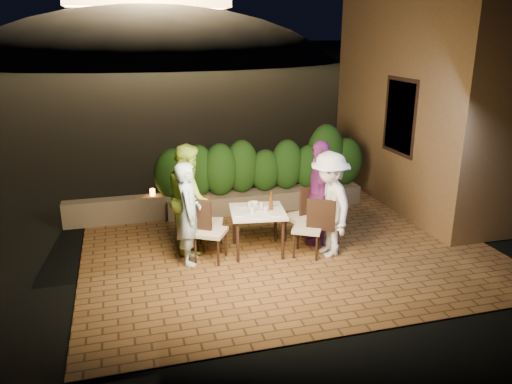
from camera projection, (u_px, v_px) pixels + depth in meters
name	position (u px, v px, depth m)	size (l,w,h in m)	color
ground	(292.00, 254.00, 8.60)	(400.00, 400.00, 0.00)	black
terrace_floor	(283.00, 246.00, 9.07)	(7.00, 6.00, 0.15)	brown
building_wall	(423.00, 88.00, 10.57)	(1.60, 5.00, 5.00)	brown
window_pane	(401.00, 117.00, 10.07)	(0.08, 1.00, 1.40)	black
window_frame	(401.00, 117.00, 10.07)	(0.06, 1.15, 1.55)	black
planter	(265.00, 200.00, 10.69)	(4.20, 0.55, 0.40)	brown
hedge	(265.00, 166.00, 10.46)	(4.00, 0.70, 1.10)	#193A0F
parapet	(121.00, 210.00, 9.92)	(2.20, 0.30, 0.50)	brown
hill	(154.00, 93.00, 65.37)	(52.00, 40.00, 22.00)	black
dining_table	(258.00, 231.00, 8.55)	(0.91, 0.91, 0.75)	white
plate_nw	(240.00, 215.00, 8.23)	(0.19, 0.19, 0.01)	white
plate_sw	(242.00, 206.00, 8.64)	(0.20, 0.20, 0.01)	white
plate_ne	(276.00, 215.00, 8.24)	(0.21, 0.21, 0.01)	white
plate_se	(272.00, 205.00, 8.68)	(0.21, 0.21, 0.01)	white
plate_centre	(258.00, 210.00, 8.46)	(0.19, 0.19, 0.01)	white
plate_front	(262.00, 217.00, 8.12)	(0.20, 0.20, 0.01)	white
glass_nw	(252.00, 210.00, 8.29)	(0.07, 0.07, 0.12)	silver
glass_sw	(250.00, 204.00, 8.59)	(0.06, 0.06, 0.10)	silver
glass_ne	(266.00, 209.00, 8.34)	(0.06, 0.06, 0.11)	silver
glass_se	(261.00, 205.00, 8.56)	(0.06, 0.06, 0.10)	silver
beer_bottle	(271.00, 201.00, 8.43)	(0.06, 0.06, 0.33)	#4C2F0C
bowl	(254.00, 203.00, 8.74)	(0.16, 0.16, 0.04)	white
chair_left_front	(210.00, 231.00, 8.19)	(0.48, 0.48, 1.04)	black
chair_left_back	(209.00, 222.00, 8.65)	(0.45, 0.45, 0.98)	black
chair_right_front	(308.00, 227.00, 8.37)	(0.47, 0.47, 1.01)	black
chair_right_back	(301.00, 216.00, 8.87)	(0.47, 0.47, 1.02)	black
diner_blue	(189.00, 214.00, 8.01)	(0.62, 0.41, 1.70)	#C1E5F9
diner_green	(189.00, 197.00, 8.53)	(0.91, 0.71, 1.87)	#A5D141
diner_white	(329.00, 205.00, 8.29)	(1.16, 0.67, 1.79)	silver
diner_purple	(320.00, 192.00, 8.79)	(1.10, 0.46, 1.88)	#752774
parapet_lamp	(152.00, 192.00, 9.98)	(0.10, 0.10, 0.14)	orange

